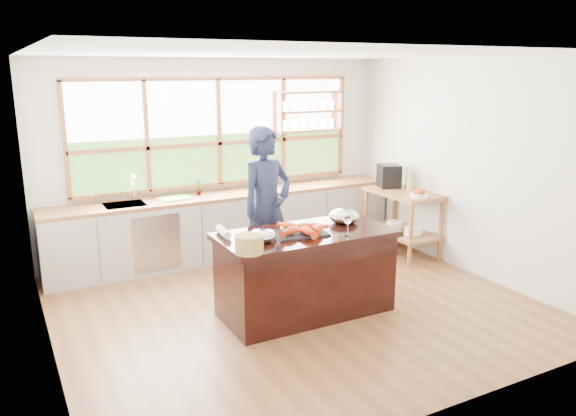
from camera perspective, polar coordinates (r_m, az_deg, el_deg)
ground_plane at (r=6.33m, az=0.84°, el=-9.85°), size 5.00×5.00×0.00m
room_shell at (r=6.30m, az=-1.17°, el=6.65°), size 5.02×4.52×2.71m
back_counter at (r=7.82m, az=-6.13°, el=-1.68°), size 4.90×0.63×0.90m
right_shelf_unit at (r=8.01m, az=11.58°, el=-0.41°), size 0.62×1.10×0.90m
island at (r=5.99m, az=1.78°, el=-6.55°), size 1.85×0.90×0.90m
cook at (r=6.53m, az=-2.18°, el=-0.14°), size 0.80×0.63×1.92m
potted_plant at (r=7.61m, az=-9.13°, el=2.21°), size 0.15×0.11×0.25m
cutting_board at (r=7.48m, az=-11.41°, el=0.98°), size 0.45×0.37×0.01m
espresso_machine at (r=8.17m, az=10.22°, el=3.22°), size 0.37×0.38×0.32m
wine_bottle at (r=7.90m, az=12.29°, el=2.69°), size 0.08×0.08×0.31m
fruit_bowl at (r=7.62m, az=13.18°, el=1.41°), size 0.23×0.23×0.11m
slate_board at (r=5.79m, az=1.10°, el=-2.55°), size 0.59×0.46×0.02m
lobster_pile at (r=5.76m, az=1.43°, el=-2.13°), size 0.52×0.48×0.08m
mixing_bowl_left at (r=5.53m, az=-2.62°, el=-2.82°), size 0.28×0.28×0.13m
mixing_bowl_right at (r=6.22m, az=5.71°, el=-0.84°), size 0.34×0.34×0.17m
wine_glass at (r=5.72m, az=6.08°, el=-1.23°), size 0.08×0.08×0.22m
wicker_basket at (r=5.18m, az=-3.97°, el=-3.69°), size 0.27×0.27×0.17m
parchment_roll at (r=5.75m, az=-6.59°, el=-2.42°), size 0.10×0.31×0.08m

